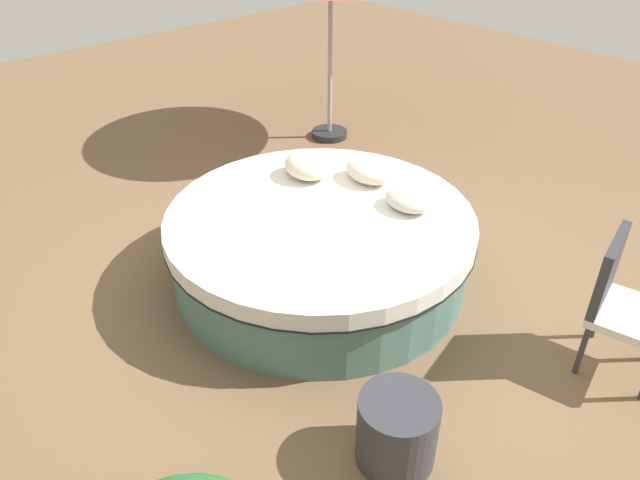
# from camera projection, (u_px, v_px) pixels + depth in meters

# --- Properties ---
(ground_plane) EXTENTS (16.00, 16.00, 0.00)m
(ground_plane) POSITION_uv_depth(u_px,v_px,m) (320.00, 276.00, 5.06)
(ground_plane) COLOR brown
(round_bed) EXTENTS (2.47, 2.47, 0.61)m
(round_bed) POSITION_uv_depth(u_px,v_px,m) (320.00, 246.00, 4.88)
(round_bed) COLOR #4C726B
(round_bed) RESTS_ON ground_plane
(throw_pillow_0) EXTENTS (0.40, 0.32, 0.15)m
(throw_pillow_0) POSITION_uv_depth(u_px,v_px,m) (409.00, 200.00, 4.75)
(throw_pillow_0) COLOR beige
(throw_pillow_0) RESTS_ON round_bed
(throw_pillow_1) EXTENTS (0.45, 0.32, 0.19)m
(throw_pillow_1) POSITION_uv_depth(u_px,v_px,m) (369.00, 171.00, 5.14)
(throw_pillow_1) COLOR beige
(throw_pillow_1) RESTS_ON round_bed
(throw_pillow_2) EXTENTS (0.44, 0.38, 0.21)m
(throw_pillow_2) POSITION_uv_depth(u_px,v_px,m) (308.00, 166.00, 5.19)
(throw_pillow_2) COLOR beige
(throw_pillow_2) RESTS_ON round_bed
(patio_chair) EXTENTS (0.61, 0.62, 0.98)m
(patio_chair) POSITION_uv_depth(u_px,v_px,m) (621.00, 298.00, 3.93)
(patio_chair) COLOR #333338
(patio_chair) RESTS_ON ground_plane
(side_table) EXTENTS (0.47, 0.47, 0.46)m
(side_table) POSITION_uv_depth(u_px,v_px,m) (397.00, 430.00, 3.45)
(side_table) COLOR #333338
(side_table) RESTS_ON ground_plane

